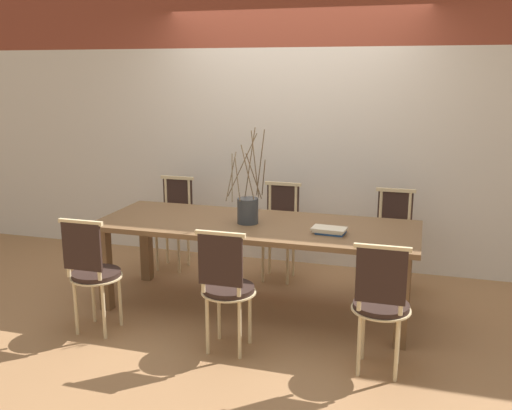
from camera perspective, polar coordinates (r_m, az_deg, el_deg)
name	(u,v)px	position (r m, az deg, el deg)	size (l,w,h in m)	color
ground_plane	(256,308)	(4.82, 0.00, -10.29)	(16.00, 16.00, 0.00)	#9E7047
wall_rear	(293,105)	(5.67, 3.75, 9.96)	(12.00, 0.06, 3.20)	beige
dining_table	(256,234)	(4.60, 0.00, -2.91)	(2.57, 0.93, 0.73)	brown
chair_near_leftend	(92,269)	(4.39, -16.04, -6.21)	(0.39, 0.39, 0.91)	black
chair_near_left	(226,284)	(3.95, -2.99, -7.92)	(0.39, 0.39, 0.91)	black
chair_near_center	(381,301)	(3.75, 12.38, -9.39)	(0.39, 0.39, 0.91)	black
chair_far_leftend	(174,218)	(5.70, -8.22, -1.33)	(0.39, 0.39, 0.91)	black
chair_far_left	(280,227)	(5.35, 2.40, -2.18)	(0.39, 0.39, 0.91)	black
chair_far_center	(393,236)	(5.21, 13.53, -2.99)	(0.39, 0.39, 0.91)	black
vase_centerpiece	(248,209)	(4.55, -0.83, -0.38)	(0.35, 0.34, 0.76)	#33383D
book_stack	(330,230)	(4.32, 7.38, -2.52)	(0.27, 0.18, 0.05)	#234C8C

